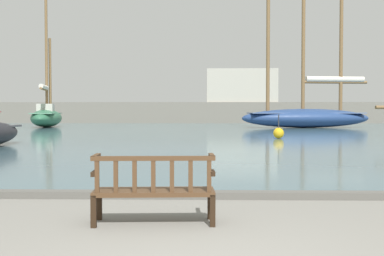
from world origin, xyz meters
TOP-DOWN VIEW (x-y plane):
  - harbor_water at (0.00, 44.00)m, footprint 100.00×80.00m
  - quay_edge_kerb at (0.00, 3.85)m, footprint 40.00×0.30m
  - park_bench at (-0.62, 1.96)m, footprint 1.63×0.61m
  - sailboat_far_port at (-14.30, 39.16)m, footprint 3.99×9.98m
  - sailboat_centre_channel at (9.06, 38.02)m, footprint 11.76×4.63m
  - channel_buoy at (3.97, 20.94)m, footprint 0.56×0.56m
  - far_breakwater at (0.99, 54.68)m, footprint 56.76×2.40m

SIDE VIEW (x-z plane):
  - harbor_water at x=0.00m, z-range 0.00..0.08m
  - quay_edge_kerb at x=0.00m, z-range 0.00..0.12m
  - channel_buoy at x=3.97m, z-range -0.26..1.00m
  - park_bench at x=-0.62m, z-range 0.01..0.93m
  - sailboat_far_port at x=-14.30m, z-range -4.75..7.02m
  - sailboat_centre_channel at x=9.06m, z-range -6.52..9.29m
  - far_breakwater at x=0.99m, z-range -1.60..5.39m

